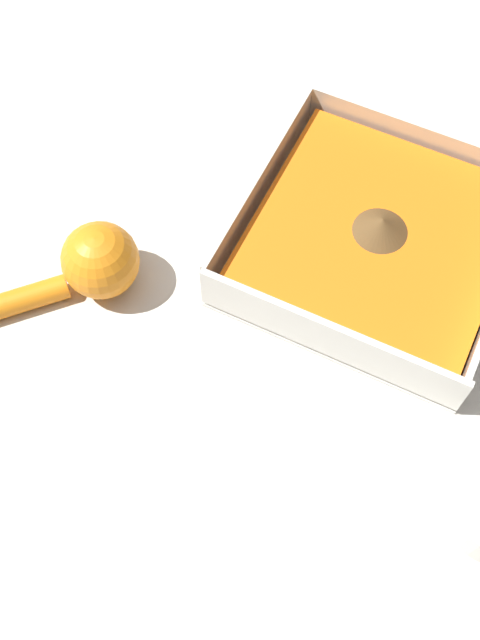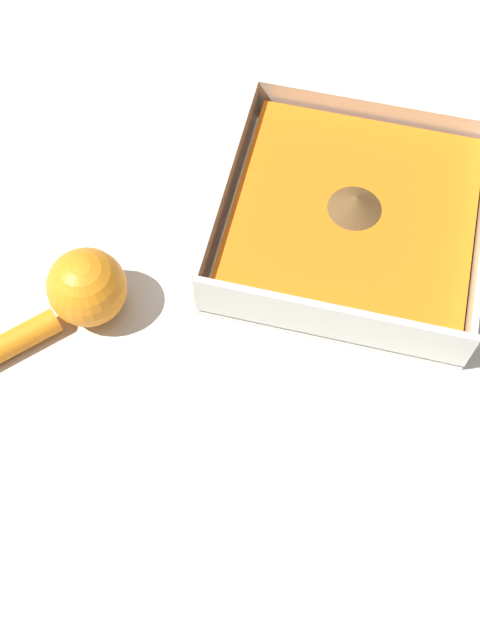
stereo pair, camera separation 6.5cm
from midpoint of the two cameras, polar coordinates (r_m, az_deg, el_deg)
The scene contains 3 objects.
ground_plane at distance 0.73m, azimuth 12.34°, elevation 4.06°, with size 4.00×4.00×0.00m, color beige.
square_dish at distance 0.72m, azimuth 12.74°, elevation 5.67°, with size 0.24×0.24×0.06m.
lemon_squeezer at distance 0.68m, azimuth -8.82°, elevation 3.84°, with size 0.14×0.14×0.07m.
Camera 1 is at (0.06, -0.40, 0.61)m, focal length 42.00 mm.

